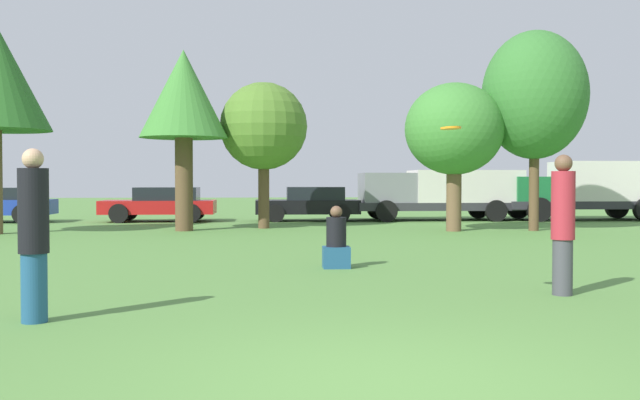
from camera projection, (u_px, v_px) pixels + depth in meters
name	position (u px, v px, depth m)	size (l,w,h in m)	color
ground_plane	(391.00, 385.00, 5.33)	(120.00, 120.00, 0.00)	#54843D
person_thrower	(34.00, 234.00, 7.66)	(0.32, 0.32, 1.88)	navy
person_catcher	(563.00, 223.00, 9.49)	(0.31, 0.31, 1.88)	#3F3F47
frisbee	(451.00, 128.00, 8.60)	(0.25, 0.25, 0.04)	orange
bystander_sitting	(336.00, 243.00, 12.47)	(0.47, 0.39, 1.09)	navy
tree_1	(184.00, 98.00, 21.66)	(2.68, 2.68, 5.51)	brown
tree_2	(264.00, 127.00, 22.82)	(2.80, 2.80, 4.68)	brown
tree_3	(454.00, 130.00, 21.56)	(2.98, 2.98, 4.49)	brown
tree_4	(535.00, 96.00, 21.70)	(3.17, 3.17, 6.09)	brown
parked_car_red	(161.00, 203.00, 26.68)	(4.17, 2.06, 1.28)	red
parked_car_black	(310.00, 203.00, 27.10)	(3.91, 1.87, 1.29)	black
delivery_truck_grey	(441.00, 191.00, 27.60)	(6.62, 2.50, 1.93)	#2D2D33
delivery_truck_green	(590.00, 188.00, 27.82)	(6.60, 2.54, 2.27)	#2D2D33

